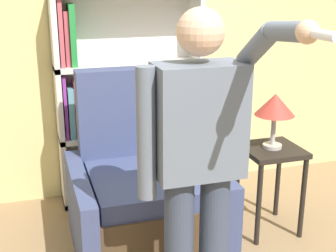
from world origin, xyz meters
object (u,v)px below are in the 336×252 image
at_px(table_lamp, 275,107).
at_px(armchair, 143,196).
at_px(bookcase, 117,101).
at_px(person_standing, 199,157).
at_px(side_table, 271,165).

bearing_deg(table_lamp, armchair, 175.35).
distance_m(bookcase, person_standing, 1.65).
relative_size(bookcase, person_standing, 1.01).
height_order(person_standing, side_table, person_standing).
distance_m(armchair, person_standing, 1.03).
relative_size(bookcase, armchair, 1.42).
bearing_deg(person_standing, armchair, 94.83).
xyz_separation_m(side_table, table_lamp, (-0.00, 0.00, 0.43)).
relative_size(person_standing, table_lamp, 4.27).
distance_m(armchair, table_lamp, 1.08).
bearing_deg(armchair, side_table, -4.65).
bearing_deg(table_lamp, bookcase, 136.57).
bearing_deg(person_standing, bookcase, 92.70).
xyz_separation_m(bookcase, side_table, (0.92, -0.87, -0.33)).
bearing_deg(bookcase, side_table, -43.43).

